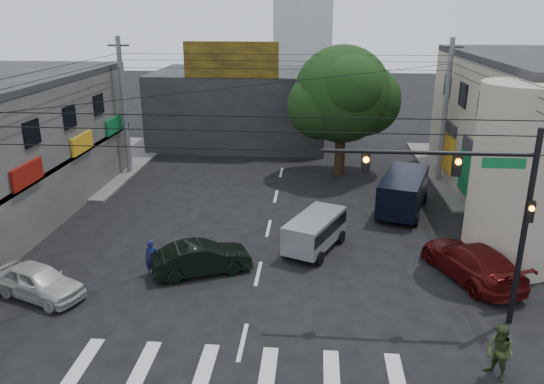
# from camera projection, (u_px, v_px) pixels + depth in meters

# --- Properties ---
(ground) EXTENTS (160.00, 160.00, 0.00)m
(ground) POSITION_uv_depth(u_px,v_px,m) (253.00, 297.00, 20.96)
(ground) COLOR black
(ground) RESTS_ON ground
(sidewalk_far_left) EXTENTS (16.00, 16.00, 0.15)m
(sidewalk_far_left) POSITION_uv_depth(u_px,v_px,m) (40.00, 162.00, 39.30)
(sidewalk_far_left) COLOR #514F4C
(sidewalk_far_left) RESTS_ON ground
(sidewalk_far_right) EXTENTS (16.00, 16.00, 0.15)m
(sidewalk_far_right) POSITION_uv_depth(u_px,v_px,m) (543.00, 174.00, 36.48)
(sidewalk_far_right) COLOR #514F4C
(sidewalk_far_right) RESTS_ON ground
(corner_column) EXTENTS (4.00, 4.00, 8.00)m
(corner_column) POSITION_uv_depth(u_px,v_px,m) (519.00, 178.00, 22.56)
(corner_column) COLOR #9F937E
(corner_column) RESTS_ON ground
(building_far) EXTENTS (14.00, 10.00, 6.00)m
(building_far) POSITION_uv_depth(u_px,v_px,m) (241.00, 107.00, 44.79)
(building_far) COLOR #232326
(building_far) RESTS_ON ground
(billboard) EXTENTS (7.00, 0.30, 2.60)m
(billboard) POSITION_uv_depth(u_px,v_px,m) (231.00, 60.00, 38.77)
(billboard) COLOR olive
(billboard) RESTS_ON building_far
(street_tree) EXTENTS (6.40, 6.40, 8.70)m
(street_tree) POSITION_uv_depth(u_px,v_px,m) (342.00, 95.00, 34.88)
(street_tree) COLOR black
(street_tree) RESTS_ON ground
(traffic_gantry) EXTENTS (7.10, 0.35, 7.20)m
(traffic_gantry) POSITION_uv_depth(u_px,v_px,m) (478.00, 196.00, 17.82)
(traffic_gantry) COLOR black
(traffic_gantry) RESTS_ON ground
(utility_pole_far_left) EXTENTS (0.32, 0.32, 9.20)m
(utility_pole_far_left) POSITION_uv_depth(u_px,v_px,m) (124.00, 107.00, 35.35)
(utility_pole_far_left) COLOR #59595B
(utility_pole_far_left) RESTS_ON ground
(utility_pole_far_right) EXTENTS (0.32, 0.32, 9.20)m
(utility_pole_far_right) POSITION_uv_depth(u_px,v_px,m) (445.00, 112.00, 33.71)
(utility_pole_far_right) COLOR #59595B
(utility_pole_far_right) RESTS_ON ground
(dark_sedan) EXTENTS (4.54, 5.29, 1.39)m
(dark_sedan) POSITION_uv_depth(u_px,v_px,m) (201.00, 258.00, 22.69)
(dark_sedan) COLOR black
(dark_sedan) RESTS_ON ground
(white_compact) EXTENTS (4.29, 5.03, 1.34)m
(white_compact) POSITION_uv_depth(u_px,v_px,m) (38.00, 281.00, 20.81)
(white_compact) COLOR #B5B6B1
(white_compact) RESTS_ON ground
(maroon_sedan) EXTENTS (5.77, 6.75, 1.53)m
(maroon_sedan) POSITION_uv_depth(u_px,v_px,m) (472.00, 261.00, 22.25)
(maroon_sedan) COLOR #4C0B0A
(maroon_sedan) RESTS_ON ground
(silver_minivan) EXTENTS (5.12, 4.49, 1.69)m
(silver_minivan) POSITION_uv_depth(u_px,v_px,m) (315.00, 233.00, 24.82)
(silver_minivan) COLOR gray
(silver_minivan) RESTS_ON ground
(navy_van) EXTENTS (6.53, 5.08, 2.15)m
(navy_van) POSITION_uv_depth(u_px,v_px,m) (403.00, 194.00, 29.48)
(navy_van) COLOR black
(navy_van) RESTS_ON ground
(traffic_officer) EXTENTS (0.74, 0.63, 1.56)m
(traffic_officer) POSITION_uv_depth(u_px,v_px,m) (152.00, 258.00, 22.53)
(traffic_officer) COLOR #121441
(traffic_officer) RESTS_ON ground
(pedestrian_olive) EXTENTS (1.52, 1.50, 1.82)m
(pedestrian_olive) POSITION_uv_depth(u_px,v_px,m) (500.00, 353.00, 16.09)
(pedestrian_olive) COLOR #2D3B1B
(pedestrian_olive) RESTS_ON ground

